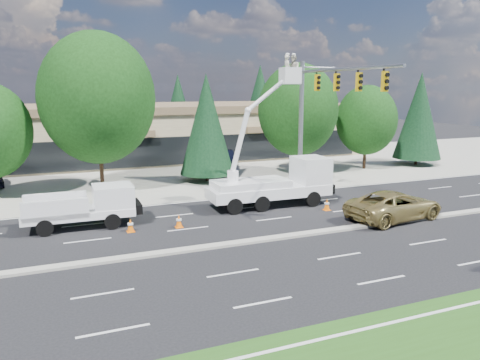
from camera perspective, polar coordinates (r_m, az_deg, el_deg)
name	(u,v)px	position (r m, az deg, el deg)	size (l,w,h in m)	color
ground	(208,248)	(21.72, -3.97, -8.28)	(140.00, 140.00, 0.00)	black
concrete_apron	(133,175)	(40.62, -12.96, 0.66)	(140.00, 22.00, 0.01)	gray
road_median	(208,247)	(21.70, -3.98, -8.13)	(120.00, 0.55, 0.12)	gray
strip_mall	(115,131)	(50.04, -15.02, 5.77)	(50.40, 15.40, 5.50)	tan
tree_front_d	(97,98)	(34.63, -16.98, 9.51)	(8.01, 8.01, 11.11)	#332114
tree_front_e	(207,124)	(36.40, -4.09, 6.80)	(4.22, 4.22, 8.32)	#332114
tree_front_f	(298,110)	(39.58, 7.07, 8.49)	(6.68, 6.68, 9.26)	#332114
tree_front_g	(366,120)	(43.50, 15.16, 7.05)	(5.40, 5.40, 7.49)	#332114
tree_front_h	(419,116)	(47.37, 21.00, 7.33)	(4.39, 4.39, 8.66)	#332114
tree_back_b	(66,101)	(61.52, -20.41, 9.04)	(5.35, 5.35, 10.55)	#332114
tree_back_c	(178,106)	(63.65, -7.53, 8.93)	(4.56, 4.56, 8.98)	#332114
tree_back_d	(260,99)	(67.72, 2.45, 9.80)	(5.29, 5.29, 10.42)	#332114
signal_mast	(318,106)	(31.20, 9.52, 8.88)	(2.76, 10.16, 9.00)	gray
utility_pickup	(87,210)	(25.94, -18.12, -3.54)	(5.63, 2.33, 2.14)	white
bucket_truck	(278,175)	(29.00, 4.63, 0.59)	(7.71, 2.65, 9.25)	white
traffic_cone_b	(130,225)	(24.56, -13.21, -5.41)	(0.40, 0.40, 0.70)	orange
traffic_cone_c	(179,221)	(24.87, -7.46, -4.99)	(0.40, 0.40, 0.70)	orange
traffic_cone_d	(327,205)	(28.55, 10.54, -2.97)	(0.40, 0.40, 0.70)	orange
minivan	(395,205)	(27.43, 18.32, -2.94)	(2.66, 5.78, 1.61)	#A59150
parked_car_east	(224,159)	(42.98, -2.00, 2.59)	(1.70, 4.88, 1.61)	black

